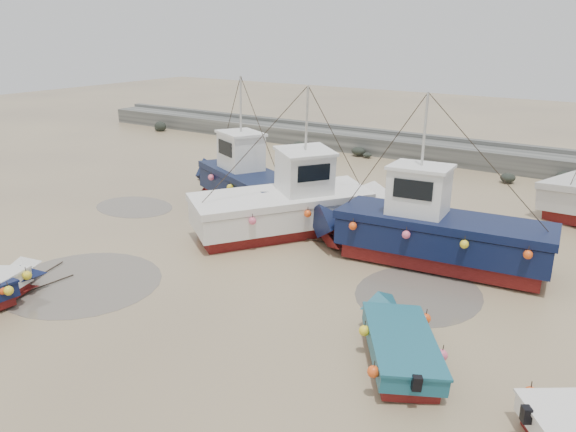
% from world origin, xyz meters
% --- Properties ---
extents(ground, '(120.00, 120.00, 0.00)m').
position_xyz_m(ground, '(0.00, 0.00, 0.00)').
color(ground, tan).
rests_on(ground, ground).
extents(seawall, '(60.00, 4.92, 1.50)m').
position_xyz_m(seawall, '(0.05, 21.99, 0.63)').
color(seawall, slate).
rests_on(seawall, ground).
extents(puddle_a, '(5.44, 5.44, 0.01)m').
position_xyz_m(puddle_a, '(-3.88, -2.72, 0.00)').
color(puddle_a, '#635B51').
rests_on(puddle_a, ground).
extents(puddle_b, '(4.09, 4.09, 0.01)m').
position_xyz_m(puddle_b, '(6.13, 2.95, 0.00)').
color(puddle_b, '#635B51').
rests_on(puddle_b, ground).
extents(puddle_c, '(4.15, 4.15, 0.01)m').
position_xyz_m(puddle_c, '(-9.03, 4.15, 0.00)').
color(puddle_c, '#635B51').
rests_on(puddle_c, ground).
extents(puddle_d, '(6.16, 6.16, 0.01)m').
position_xyz_m(puddle_d, '(3.05, 8.65, 0.00)').
color(puddle_d, '#635B51').
rests_on(puddle_d, ground).
extents(dinghy_2, '(3.90, 5.35, 1.43)m').
position_xyz_m(dinghy_2, '(7.02, -0.93, 0.55)').
color(dinghy_2, maroon).
rests_on(dinghy_2, ground).
extents(cabin_boat_0, '(9.46, 5.48, 6.22)m').
position_xyz_m(cabin_boat_0, '(-4.59, 7.21, 1.35)').
color(cabin_boat_0, maroon).
rests_on(cabin_boat_0, ground).
extents(cabin_boat_1, '(7.01, 9.54, 6.22)m').
position_xyz_m(cabin_boat_1, '(-0.52, 5.55, 1.32)').
color(cabin_boat_1, maroon).
rests_on(cabin_boat_1, ground).
extents(cabin_boat_2, '(10.90, 3.84, 6.22)m').
position_xyz_m(cabin_boat_2, '(5.27, 5.63, 1.32)').
color(cabin_boat_2, maroon).
rests_on(cabin_boat_2, ground).
extents(person, '(0.66, 0.52, 1.60)m').
position_xyz_m(person, '(-4.16, 7.17, 0.00)').
color(person, '#1E1E3E').
rests_on(person, ground).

